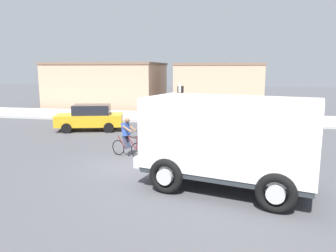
% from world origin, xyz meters
% --- Properties ---
extents(ground_plane, '(120.00, 120.00, 0.00)m').
position_xyz_m(ground_plane, '(0.00, 0.00, 0.00)').
color(ground_plane, '#4C4C51').
extents(sidewalk_far, '(80.00, 5.00, 0.16)m').
position_xyz_m(sidewalk_far, '(0.00, 12.61, 0.08)').
color(sidewalk_far, '#ADADA8').
rests_on(sidewalk_far, ground).
extents(truck_foreground, '(5.85, 3.76, 2.90)m').
position_xyz_m(truck_foreground, '(3.56, -1.68, 1.67)').
color(truck_foreground, white).
rests_on(truck_foreground, ground).
extents(cyclist, '(1.64, 0.72, 1.72)m').
position_xyz_m(cyclist, '(-0.79, 1.27, 0.86)').
color(cyclist, black).
rests_on(cyclist, ground).
extents(traffic_light_pole, '(0.24, 0.43, 3.20)m').
position_xyz_m(traffic_light_pole, '(1.41, 1.88, 2.07)').
color(traffic_light_pole, red).
rests_on(traffic_light_pole, ground).
extents(car_red_near, '(4.03, 1.94, 1.60)m').
position_xyz_m(car_red_near, '(2.46, 5.31, 0.82)').
color(car_red_near, red).
rests_on(car_red_near, ground).
extents(car_white_mid, '(4.32, 2.76, 1.60)m').
position_xyz_m(car_white_mid, '(-5.00, 6.70, 0.82)').
color(car_white_mid, gold).
rests_on(car_white_mid, ground).
extents(pedestrian_near_kerb, '(0.34, 0.22, 1.62)m').
position_xyz_m(pedestrian_near_kerb, '(1.82, 7.88, 0.85)').
color(pedestrian_near_kerb, '#2D334C').
rests_on(pedestrian_near_kerb, ground).
extents(building_corner_left, '(10.85, 7.94, 4.37)m').
position_xyz_m(building_corner_left, '(-8.97, 19.67, 2.19)').
color(building_corner_left, tan).
rests_on(building_corner_left, ground).
extents(building_mid_block, '(7.91, 5.14, 4.27)m').
position_xyz_m(building_mid_block, '(2.29, 18.82, 2.14)').
color(building_mid_block, tan).
rests_on(building_mid_block, ground).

